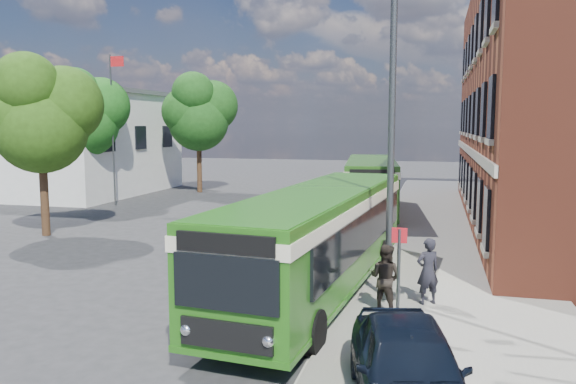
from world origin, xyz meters
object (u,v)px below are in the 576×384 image
(bus_front, at_px, (320,231))
(parked_car, at_px, (408,368))
(bus_rear, at_px, (371,181))
(street_lamp, at_px, (378,128))

(bus_front, distance_m, parked_car, 7.22)
(bus_rear, bearing_deg, parked_car, -81.94)
(bus_rear, xyz_separation_m, parked_car, (3.02, -21.35, -0.93))
(parked_car, bearing_deg, bus_front, 101.69)
(street_lamp, relative_size, bus_rear, 0.84)
(street_lamp, bearing_deg, bus_rear, 96.86)
(bus_front, bearing_deg, bus_rear, 90.76)
(street_lamp, height_order, parked_car, street_lamp)
(parked_car, bearing_deg, street_lamp, 89.47)
(street_lamp, height_order, bus_rear, street_lamp)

